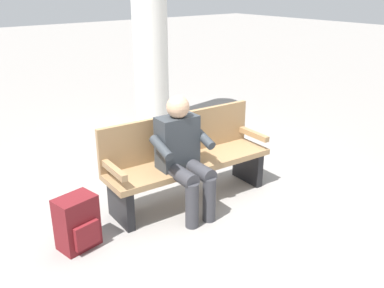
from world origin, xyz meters
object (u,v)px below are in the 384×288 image
Objects in this scene: bench_near at (186,157)px; person_seated at (184,153)px; backpack at (77,223)px; support_pillar at (149,11)px.

bench_near is 1.55× the size of person_seated.
backpack is (1.29, 0.14, -0.22)m from bench_near.
bench_near is 0.52× the size of support_pillar.
bench_near is 3.83× the size of backpack.
bench_near reaches higher than backpack.
bench_near is 1.32m from backpack.
bench_near is at bearing 64.59° from support_pillar.
support_pillar reaches higher than person_seated.
person_seated reaches higher than bench_near.
backpack is 0.14× the size of support_pillar.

